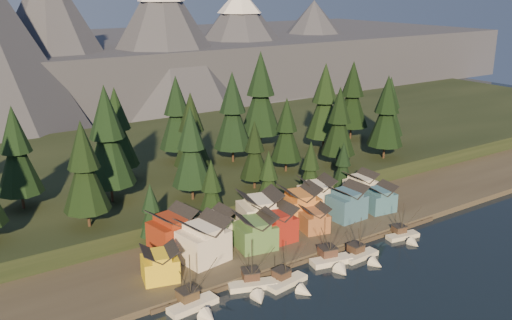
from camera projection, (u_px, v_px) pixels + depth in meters
ground at (361, 287)px, 116.85m from camera, size 500.00×500.00×0.00m
shore_strip at (253, 220)px, 148.27m from camera, size 400.00×50.00×1.50m
hillside at (168, 164)px, 187.16m from camera, size 420.00×100.00×6.00m
dock at (310, 255)px, 129.76m from camera, size 80.00×4.00×1.00m
mountain_ridge at (46, 56)px, 275.87m from camera, size 560.00×190.00×90.00m
boat_0 at (196, 300)px, 107.74m from camera, size 10.56×11.33×12.38m
boat_1 at (254, 281)px, 115.01m from camera, size 10.67×11.14×11.67m
boat_2 at (291, 278)px, 116.51m from camera, size 9.90×10.53×10.79m
boat_3 at (334, 255)px, 125.21m from camera, size 10.03×10.68×12.37m
boat_4 at (364, 251)px, 127.99m from camera, size 9.10×9.85×10.78m
boat_5 at (405, 232)px, 138.17m from camera, size 8.91×9.42×10.12m
house_front_0 at (160, 263)px, 115.96m from camera, size 8.60×8.32×7.13m
house_front_1 at (203, 238)px, 123.78m from camera, size 10.72×10.40×9.78m
house_front_2 at (255, 230)px, 130.14m from camera, size 9.76×9.81×8.25m
house_front_3 at (275, 223)px, 133.63m from camera, size 8.54×8.15×8.53m
house_front_4 at (314, 218)px, 139.25m from camera, size 7.57×7.95×6.42m
house_front_5 at (347, 201)px, 146.22m from camera, size 8.74×7.99×8.96m
house_front_6 at (379, 197)px, 151.41m from camera, size 8.13×7.79×7.30m
house_back_0 at (172, 230)px, 128.25m from camera, size 10.20×9.90×9.79m
house_back_1 at (215, 225)px, 132.66m from camera, size 7.50×7.58×8.13m
house_back_2 at (260, 211)px, 138.14m from camera, size 11.45×10.86×10.27m
house_back_3 at (300, 203)px, 144.21m from camera, size 10.67×9.87×9.40m
house_back_4 at (317, 194)px, 151.14m from camera, size 10.00×9.75×9.09m
house_back_5 at (360, 186)px, 158.39m from camera, size 7.61×7.70×8.22m
tree_hill_1 at (17, 153)px, 137.86m from camera, size 11.23×11.23×26.17m
tree_hill_2 at (84, 170)px, 127.56m from camera, size 10.78×10.78×25.12m
tree_hill_3 at (108, 139)px, 141.58m from camera, size 13.00×13.00×30.28m
tree_hill_4 at (117, 130)px, 158.30m from camera, size 11.49×11.49×26.77m
tree_hill_5 at (191, 150)px, 144.24m from camera, size 10.54×10.54×24.55m
tree_hill_6 at (191, 132)px, 160.31m from camera, size 10.76×10.76×25.06m
tree_hill_7 at (254, 152)px, 153.21m from camera, size 8.14×8.14×18.95m
tree_hill_8 at (232, 113)px, 174.94m from camera, size 12.20×12.20×28.43m
tree_hill_9 at (286, 132)px, 166.77m from camera, size 9.58×9.58×22.31m
tree_hill_10 at (261, 96)px, 189.14m from camera, size 14.08×14.08×32.80m
tree_hill_11 at (339, 123)px, 171.00m from camera, size 10.61×10.61×24.71m
tree_hill_12 at (325, 103)px, 187.20m from camera, size 12.58×12.58×29.30m
tree_hill_13 at (386, 114)px, 178.73m from camera, size 11.49×11.49×26.78m
tree_hill_14 at (352, 97)px, 201.80m from camera, size 12.02×12.02×28.00m
tree_hill_15 at (177, 115)px, 175.56m from camera, size 11.65×11.65×27.13m
tree_hill_17 at (389, 108)px, 193.52m from camera, size 10.30×10.30×23.99m
tree_shore_0 at (151, 211)px, 130.65m from camera, size 6.39×6.39×14.90m
tree_shore_1 at (212, 191)px, 138.73m from camera, size 7.68×7.68×17.89m
tree_shore_2 at (269, 179)px, 147.93m from camera, size 7.44×7.44×17.33m
tree_shore_3 at (310, 169)px, 155.36m from camera, size 7.63×7.63×17.76m
tree_shore_4 at (343, 166)px, 162.14m from camera, size 6.71×6.71×15.64m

